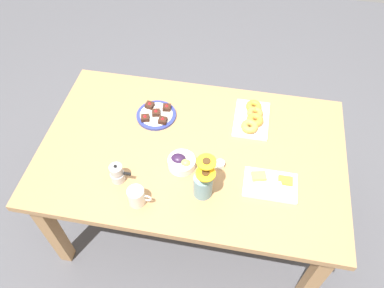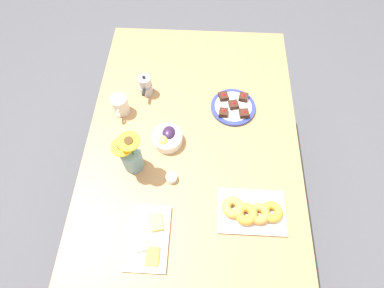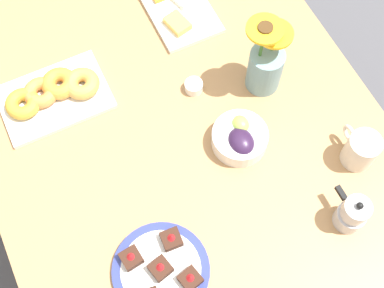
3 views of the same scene
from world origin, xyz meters
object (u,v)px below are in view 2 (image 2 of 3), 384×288
object	(u,v)px
cheese_platter	(148,238)
croissant_platter	(251,212)
dining_table	(192,156)
coffee_mug	(120,105)
dessert_plate	(233,107)
flower_vase	(131,157)
moka_pot	(145,85)
grape_bowl	(167,138)
jam_cup_honey	(171,178)

from	to	relation	value
cheese_platter	croissant_platter	world-z (taller)	croissant_platter
dining_table	croissant_platter	distance (m)	0.41
coffee_mug	cheese_platter	xyz separation A→B (m)	(0.61, 0.21, -0.04)
dining_table	dessert_plate	distance (m)	0.32
dining_table	flower_vase	xyz separation A→B (m)	(0.10, -0.26, 0.17)
flower_vase	moka_pot	xyz separation A→B (m)	(-0.42, 0.00, -0.03)
cheese_platter	dessert_plate	bearing A→B (deg)	152.18
flower_vase	grape_bowl	bearing A→B (deg)	133.89
grape_bowl	flower_vase	bearing A→B (deg)	-46.11
dining_table	grape_bowl	distance (m)	0.17
grape_bowl	moka_pot	bearing A→B (deg)	-154.72
moka_pot	cheese_platter	bearing A→B (deg)	7.68
jam_cup_honey	cheese_platter	bearing A→B (deg)	-15.47
moka_pot	coffee_mug	bearing A→B (deg)	-39.86
dining_table	cheese_platter	size ratio (longest dim) A/B	6.15
dining_table	cheese_platter	xyz separation A→B (m)	(0.42, -0.15, 0.10)
cheese_platter	jam_cup_honey	size ratio (longest dim) A/B	5.42
coffee_mug	jam_cup_honey	distance (m)	0.45
grape_bowl	cheese_platter	size ratio (longest dim) A/B	0.54
cheese_platter	moka_pot	distance (m)	0.75
dining_table	coffee_mug	distance (m)	0.43
flower_vase	jam_cup_honey	bearing A→B (deg)	71.10
cheese_platter	jam_cup_honey	xyz separation A→B (m)	(-0.26, 0.07, 0.00)
coffee_mug	flower_vase	bearing A→B (deg)	19.61
croissant_platter	flower_vase	xyz separation A→B (m)	(-0.19, -0.51, 0.06)
coffee_mug	jam_cup_honey	world-z (taller)	coffee_mug
flower_vase	moka_pot	distance (m)	0.42
coffee_mug	cheese_platter	bearing A→B (deg)	18.67
dessert_plate	cheese_platter	bearing A→B (deg)	-27.82
coffee_mug	dessert_plate	distance (m)	0.56
cheese_platter	dessert_plate	distance (m)	0.74
coffee_mug	grape_bowl	distance (m)	0.29
croissant_platter	flower_vase	size ratio (longest dim) A/B	1.16
dining_table	coffee_mug	world-z (taller)	coffee_mug
dessert_plate	flower_vase	xyz separation A→B (m)	(0.34, -0.45, 0.07)
coffee_mug	grape_bowl	xyz separation A→B (m)	(0.16, 0.24, -0.02)
dining_table	dessert_plate	size ratio (longest dim) A/B	7.15
jam_cup_honey	flower_vase	bearing A→B (deg)	-108.90
moka_pot	jam_cup_honey	bearing A→B (deg)	19.54
flower_vase	moka_pot	bearing A→B (deg)	179.75
dining_table	moka_pot	xyz separation A→B (m)	(-0.32, -0.25, 0.13)
coffee_mug	flower_vase	xyz separation A→B (m)	(0.30, 0.11, 0.03)
cheese_platter	jam_cup_honey	distance (m)	0.27
grape_bowl	jam_cup_honey	xyz separation A→B (m)	(0.19, 0.03, -0.01)
flower_vase	moka_pot	size ratio (longest dim) A/B	2.03
flower_vase	dessert_plate	bearing A→B (deg)	127.25
dessert_plate	moka_pot	bearing A→B (deg)	-100.33
coffee_mug	moka_pot	bearing A→B (deg)	140.14
croissant_platter	cheese_platter	bearing A→B (deg)	-73.45
moka_pot	grape_bowl	bearing A→B (deg)	25.28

